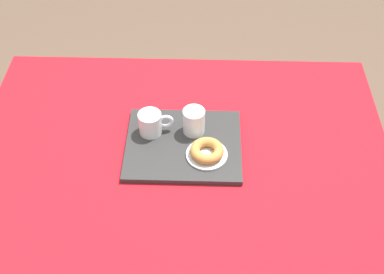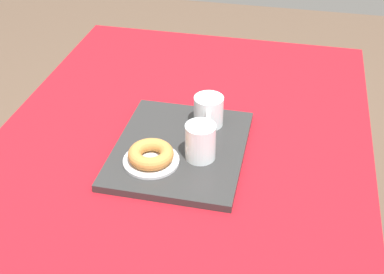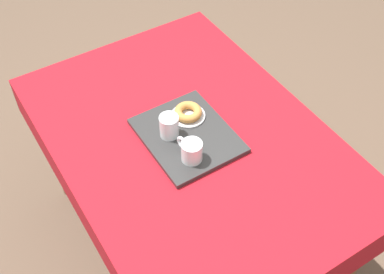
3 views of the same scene
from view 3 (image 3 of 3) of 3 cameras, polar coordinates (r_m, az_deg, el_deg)
The scene contains 7 objects.
ground_plane at distance 2.49m, azimuth -0.11°, elevation -11.87°, with size 6.00×6.00×0.00m, color brown.
dining_table at distance 1.94m, azimuth -0.14°, elevation -1.81°, with size 1.39×0.97×0.76m.
serving_tray at distance 1.87m, azimuth -0.56°, elevation 0.18°, with size 0.38×0.32×0.02m, color #2D2D2D.
tea_mug_left at distance 1.75m, azimuth -0.08°, elevation -1.68°, with size 0.12×0.08×0.08m.
water_glass_near at distance 1.83m, azimuth -2.67°, elevation 1.18°, with size 0.07×0.07×0.09m.
donut_plate_left at distance 1.92m, azimuth -0.46°, elevation 2.51°, with size 0.14×0.14×0.01m, color silver.
sugar_donut_left at distance 1.91m, azimuth -0.46°, elevation 2.92°, with size 0.11×0.11×0.03m, color #BC7F3D.
Camera 3 is at (1.07, -0.66, 2.15)m, focal length 45.86 mm.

